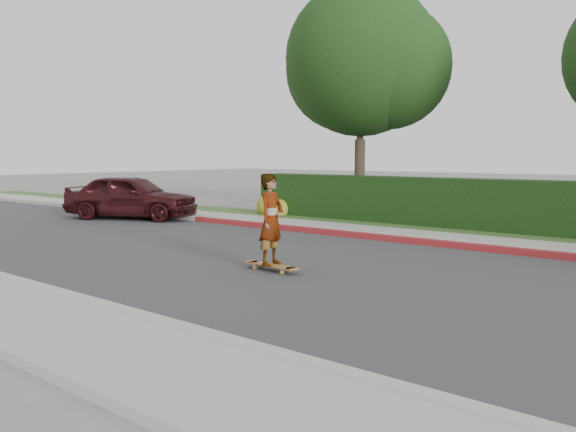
# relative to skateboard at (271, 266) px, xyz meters

# --- Properties ---
(ground) EXTENTS (120.00, 120.00, 0.00)m
(ground) POSITION_rel_skateboard_xyz_m (3.96, 0.54, -0.11)
(ground) COLOR slate
(ground) RESTS_ON ground
(road) EXTENTS (60.00, 8.00, 0.01)m
(road) POSITION_rel_skateboard_xyz_m (3.96, 0.54, -0.11)
(road) COLOR #2D2D30
(road) RESTS_ON ground
(curb_near) EXTENTS (60.00, 0.20, 0.15)m
(curb_near) POSITION_rel_skateboard_xyz_m (3.96, -3.56, -0.04)
(curb_near) COLOR #9E9E99
(curb_near) RESTS_ON ground
(sidewalk_near) EXTENTS (60.00, 1.60, 0.12)m
(sidewalk_near) POSITION_rel_skateboard_xyz_m (3.96, -4.46, -0.05)
(sidewalk_near) COLOR gray
(sidewalk_near) RESTS_ON ground
(curb_far) EXTENTS (60.00, 0.20, 0.15)m
(curb_far) POSITION_rel_skateboard_xyz_m (3.96, 4.64, -0.04)
(curb_far) COLOR #9E9E99
(curb_far) RESTS_ON ground
(curb_red_section) EXTENTS (12.00, 0.21, 0.15)m
(curb_red_section) POSITION_rel_skateboard_xyz_m (-1.04, 4.64, -0.03)
(curb_red_section) COLOR maroon
(curb_red_section) RESTS_ON ground
(sidewalk_far) EXTENTS (60.00, 1.60, 0.12)m
(sidewalk_far) POSITION_rel_skateboard_xyz_m (3.96, 5.54, -0.05)
(sidewalk_far) COLOR gray
(sidewalk_far) RESTS_ON ground
(hedge) EXTENTS (15.00, 1.00, 1.50)m
(hedge) POSITION_rel_skateboard_xyz_m (0.96, 7.74, 0.64)
(hedge) COLOR black
(hedge) RESTS_ON ground
(flowering_shrub) EXTENTS (1.40, 1.00, 0.90)m
(flowering_shrub) POSITION_rel_skateboard_xyz_m (-6.05, 7.28, 0.22)
(flowering_shrub) COLOR #2D4C19
(flowering_shrub) RESTS_ON ground
(tree_left) EXTENTS (5.99, 5.21, 8.00)m
(tree_left) POSITION_rel_skateboard_xyz_m (-3.56, 9.23, 5.15)
(tree_left) COLOR #33261C
(tree_left) RESTS_ON ground
(skateboard) EXTENTS (1.29, 0.30, 0.12)m
(skateboard) POSITION_rel_skateboard_xyz_m (0.00, 0.00, 0.00)
(skateboard) COLOR #BC8533
(skateboard) RESTS_ON ground
(skateboarder) EXTENTS (0.48, 0.66, 1.70)m
(skateboarder) POSITION_rel_skateboard_xyz_m (0.00, 0.00, 0.87)
(skateboarder) COLOR white
(skateboarder) RESTS_ON skateboard
(car_maroon) EXTENTS (4.81, 3.46, 1.52)m
(car_maroon) POSITION_rel_skateboard_xyz_m (-9.36, 3.76, 0.65)
(car_maroon) COLOR #361113
(car_maroon) RESTS_ON ground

